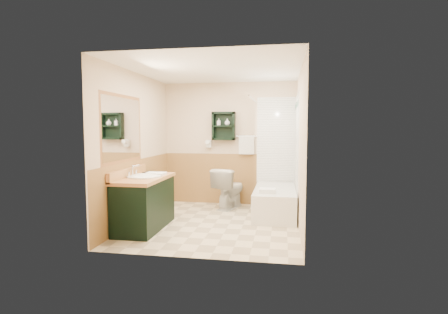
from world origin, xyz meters
The scene contains 25 objects.
floor centered at (0.00, 0.00, 0.00)m, with size 3.00×3.00×0.00m, color beige.
back_wall centered at (0.00, 1.52, 1.20)m, with size 2.60×0.04×2.40m, color #F7E1C1.
left_wall centered at (-1.32, 0.00, 1.20)m, with size 0.04×3.00×2.40m, color #F7E1C1.
right_wall centered at (1.32, 0.00, 1.20)m, with size 0.04×3.00×2.40m, color #F7E1C1.
ceiling centered at (0.00, 0.00, 2.42)m, with size 2.60×3.00×0.04m, color white.
wainscot_left centered at (-1.29, 0.00, 0.50)m, with size 2.98×2.98×1.00m, color #A97B44, non-canonical shape.
wainscot_back centered at (0.00, 1.49, 0.50)m, with size 2.58×2.58×1.00m, color #A97B44, non-canonical shape.
mirror_frame centered at (-1.27, -0.55, 1.50)m, with size 1.30×1.30×1.00m, color brown, non-canonical shape.
mirror_glass centered at (-1.27, -0.55, 1.50)m, with size 1.20×1.20×0.90m, color white, non-canonical shape.
tile_right centered at (1.28, 0.75, 1.05)m, with size 1.50×1.50×2.10m, color white, non-canonical shape.
tile_back centered at (1.03, 1.48, 1.05)m, with size 0.95×0.95×2.10m, color white, non-canonical shape.
tile_accent centered at (1.27, 0.75, 1.90)m, with size 1.50×1.50×0.10m, color #154C37, non-canonical shape.
wall_shelf centered at (-0.10, 1.41, 1.55)m, with size 0.45×0.15×0.55m, color black.
hair_dryer centered at (-0.40, 1.43, 1.20)m, with size 0.10×0.24×0.18m, color white, non-canonical shape.
towel_bar centered at (0.35, 1.45, 1.35)m, with size 0.40×0.06×0.40m, color silver, non-canonical shape.
curtain_rod centered at (0.53, 0.75, 2.00)m, with size 0.03×0.03×1.60m, color silver.
shower_curtain centered at (0.53, 0.92, 1.15)m, with size 1.05×1.05×1.70m, color beige, non-canonical shape.
vanity centered at (-0.99, -0.44, 0.39)m, with size 0.59×1.23×0.78m, color black.
bathtub centered at (0.93, 0.70, 0.23)m, with size 0.70×1.50×0.47m, color silver.
toilet centered at (0.06, 1.10, 0.37)m, with size 0.43×0.76×0.75m, color silver.
counter_towel centered at (-0.89, -0.22, 0.80)m, with size 0.29×0.23×0.04m, color silver.
vanity_book centered at (-1.16, 0.04, 0.88)m, with size 0.15×0.02×0.20m, color black.
tub_towel centered at (0.81, 0.27, 0.50)m, with size 0.26×0.22×0.07m, color silver.
soap_bottle_a centered at (-0.19, 1.40, 1.60)m, with size 0.06×0.13×0.06m, color silver.
soap_bottle_b centered at (-0.03, 1.40, 1.62)m, with size 0.10×0.13×0.10m, color silver.
Camera 1 is at (1.04, -5.34, 1.52)m, focal length 28.00 mm.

